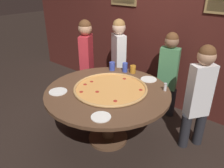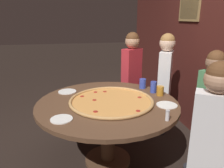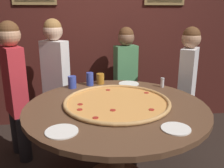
{
  "view_description": "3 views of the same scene",
  "coord_description": "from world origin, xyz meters",
  "views": [
    {
      "loc": [
        1.56,
        -1.75,
        1.96
      ],
      "look_at": [
        0.07,
        -0.0,
        0.84
      ],
      "focal_mm": 35.0,
      "sensor_mm": 36.0,
      "label": 1
    },
    {
      "loc": [
        2.14,
        -0.38,
        1.61
      ],
      "look_at": [
        -0.07,
        0.06,
        0.92
      ],
      "focal_mm": 35.0,
      "sensor_mm": 36.0,
      "label": 2
    },
    {
      "loc": [
        -0.28,
        -1.91,
        1.51
      ],
      "look_at": [
        -0.03,
        0.06,
        0.91
      ],
      "focal_mm": 40.0,
      "sensor_mm": 36.0,
      "label": 3
    }
  ],
  "objects": [
    {
      "name": "condiment_shaker",
      "position": [
        0.53,
        0.44,
        0.79
      ],
      "size": [
        0.04,
        0.04,
        0.1
      ],
      "color": "silver",
      "rests_on": "dining_table"
    },
    {
      "name": "drink_cup_centre_back",
      "position": [
        -0.08,
        0.63,
        0.8
      ],
      "size": [
        0.08,
        0.08,
        0.11
      ],
      "primitive_type": "cylinder",
      "color": "#BC7A23",
      "rests_on": "dining_table"
    },
    {
      "name": "white_plate_far_back",
      "position": [
        0.33,
        -0.47,
        0.74
      ],
      "size": [
        0.2,
        0.2,
        0.01
      ],
      "primitive_type": "cylinder",
      "color": "white",
      "rests_on": "dining_table"
    },
    {
      "name": "white_plate_near_front",
      "position": [
        0.22,
        0.58,
        0.74
      ],
      "size": [
        0.21,
        0.21,
        0.01
      ],
      "primitive_type": "cylinder",
      "color": "white",
      "rests_on": "dining_table"
    },
    {
      "name": "drink_cup_far_left",
      "position": [
        -0.37,
        0.52,
        0.8
      ],
      "size": [
        0.08,
        0.08,
        0.12
      ],
      "primitive_type": "cylinder",
      "color": "#384CB7",
      "rests_on": "dining_table"
    },
    {
      "name": "back_wall",
      "position": [
        0.0,
        1.36,
        1.3
      ],
      "size": [
        6.4,
        0.08,
        2.6
      ],
      "color": "#4C1E19",
      "rests_on": "ground_plane"
    },
    {
      "name": "white_plate_left_side",
      "position": [
        -0.42,
        -0.42,
        0.74
      ],
      "size": [
        0.22,
        0.22,
        0.01
      ],
      "primitive_type": "cylinder",
      "color": "white",
      "rests_on": "dining_table"
    },
    {
      "name": "diner_side_left",
      "position": [
        0.27,
        1.04,
        0.74
      ],
      "size": [
        0.34,
        0.21,
        1.3
      ],
      "rotation": [
        0.0,
        0.0,
        -2.89
      ],
      "color": "#232328",
      "rests_on": "ground_plane"
    },
    {
      "name": "diner_far_left",
      "position": [
        -0.57,
        0.91,
        0.8
      ],
      "size": [
        0.36,
        0.29,
        1.41
      ],
      "rotation": [
        0.0,
        0.0,
        2.58
      ],
      "color": "#232328",
      "rests_on": "ground_plane"
    },
    {
      "name": "ground_plane",
      "position": [
        0.0,
        0.0,
        0.0
      ],
      "size": [
        24.0,
        24.0,
        0.0
      ],
      "primitive_type": "plane",
      "color": "black"
    },
    {
      "name": "diner_centre_back",
      "position": [
        -0.93,
        0.54,
        0.8
      ],
      "size": [
        0.29,
        0.37,
        1.4
      ],
      "rotation": [
        0.0,
        0.0,
        2.1
      ],
      "color": "#232328",
      "rests_on": "ground_plane"
    },
    {
      "name": "drink_cup_beside_pizza",
      "position": [
        -0.19,
        0.59,
        0.81
      ],
      "size": [
        0.07,
        0.07,
        0.13
      ],
      "primitive_type": "cylinder",
      "color": "#384CB7",
      "rests_on": "dining_table"
    },
    {
      "name": "giant_pizza",
      "position": [
        0.01,
        0.04,
        0.75
      ],
      "size": [
        0.9,
        0.9,
        0.03
      ],
      "color": "#E0994C",
      "rests_on": "dining_table"
    },
    {
      "name": "dining_table",
      "position": [
        0.0,
        0.0,
        0.6
      ],
      "size": [
        1.51,
        1.51,
        0.74
      ],
      "color": "brown",
      "rests_on": "ground_plane"
    },
    {
      "name": "diner_side_right",
      "position": [
        0.88,
        0.62,
        0.75
      ],
      "size": [
        0.29,
        0.34,
        1.33
      ],
      "rotation": [
        0.0,
        0.0,
        -2.18
      ],
      "color": "#232328",
      "rests_on": "ground_plane"
    }
  ]
}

